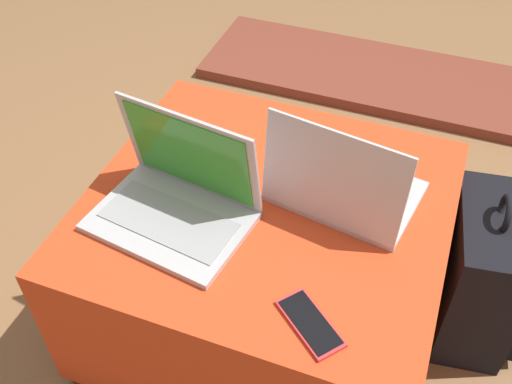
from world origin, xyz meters
TOP-DOWN VIEW (x-y plane):
  - ground_plane at (0.00, 0.00)m, footprint 14.00×14.00m
  - ottoman at (0.00, 0.00)m, footprint 0.84×0.78m
  - laptop_near at (-0.18, -0.11)m, footprint 0.37×0.29m
  - laptop_far at (0.16, 0.06)m, footprint 0.36×0.29m
  - cell_phone at (0.19, -0.28)m, footprint 0.16×0.15m
  - backpack at (0.54, 0.19)m, footprint 0.27×0.35m
  - fireplace_hearth at (0.00, 1.30)m, footprint 1.40×0.50m

SIDE VIEW (x-z plane):
  - ground_plane at x=0.00m, z-range 0.00..0.00m
  - fireplace_hearth at x=0.00m, z-range 0.00..0.04m
  - backpack at x=0.54m, z-range -0.04..0.44m
  - ottoman at x=0.00m, z-range 0.00..0.47m
  - cell_phone at x=0.19m, z-range 0.47..0.48m
  - laptop_far at x=0.16m, z-range 0.39..0.65m
  - laptop_near at x=-0.18m, z-range 0.39..0.65m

